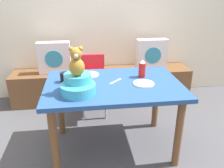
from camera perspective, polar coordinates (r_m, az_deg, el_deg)
The scene contains 15 objects.
ground_plane at distance 2.58m, azimuth 0.30°, elevation -15.13°, with size 8.00×8.00×0.00m, color #4C4C51.
back_wall at distance 3.49m, azimuth -3.04°, elevation 18.06°, with size 4.40×0.10×2.60m, color silver.
window_bench at distance 3.49m, azimuth -2.32°, elevation -0.12°, with size 2.60×0.44×0.46m, color brown.
pillow_floral_left at distance 3.33m, azimuth -14.03°, elevation 6.30°, with size 0.44×0.15×0.44m.
pillow_floral_right at distance 3.45m, azimuth 9.72°, elevation 7.25°, with size 0.44×0.15×0.44m.
book_stack at distance 3.38m, azimuth -6.22°, elevation 3.77°, with size 0.20×0.14×0.06m, color brown.
dining_table at distance 2.25m, azimuth 0.33°, elevation -2.32°, with size 1.29×0.86×0.74m.
highchair at distance 2.96m, azimuth -4.61°, elevation 1.64°, with size 0.34×0.45×0.79m.
infant_seat_teal at distance 2.00m, azimuth -8.38°, elevation -0.31°, with size 0.30×0.33×0.16m.
teddy_bear at distance 1.93m, azimuth -8.73°, elevation 5.33°, with size 0.13×0.12×0.25m.
ketchup_bottle at distance 2.35m, azimuth 7.43°, elevation 3.71°, with size 0.07×0.07×0.18m.
coffee_mug at distance 2.26m, azimuth -11.58°, elevation 1.62°, with size 0.12×0.08×0.09m.
dinner_plate_near at distance 2.20m, azimuth 7.79°, elevation 0.12°, with size 0.20×0.20×0.01m, color white.
dinner_plate_far at distance 2.42m, azimuth -5.63°, elevation 2.30°, with size 0.20×0.20×0.01m, color white.
table_fork at distance 2.25m, azimuth 0.89°, elevation 0.68°, with size 0.02×0.17×0.01m, color silver.
Camera 1 is at (-0.28, -2.02, 1.59)m, focal length 37.08 mm.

